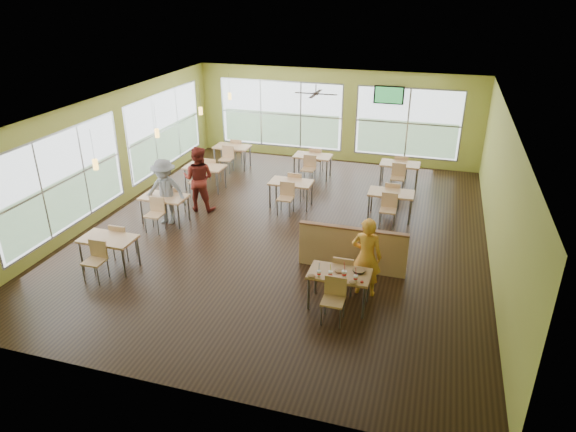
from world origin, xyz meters
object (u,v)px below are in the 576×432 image
object	(u,v)px
main_table	(339,278)
food_basket	(359,271)
man_plaid	(366,257)
half_wall_divider	(352,249)

from	to	relation	value
main_table	food_basket	xyz separation A→B (m)	(0.36, 0.13, 0.15)
man_plaid	main_table	bearing A→B (deg)	55.51
man_plaid	food_basket	world-z (taller)	man_plaid
half_wall_divider	food_basket	bearing A→B (deg)	-74.88
half_wall_divider	man_plaid	distance (m)	1.01
half_wall_divider	food_basket	size ratio (longest dim) A/B	9.45
main_table	man_plaid	bearing A→B (deg)	54.31
man_plaid	food_basket	bearing A→B (deg)	82.98
man_plaid	food_basket	size ratio (longest dim) A/B	6.73
main_table	man_plaid	xyz separation A→B (m)	(0.42, 0.59, 0.22)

